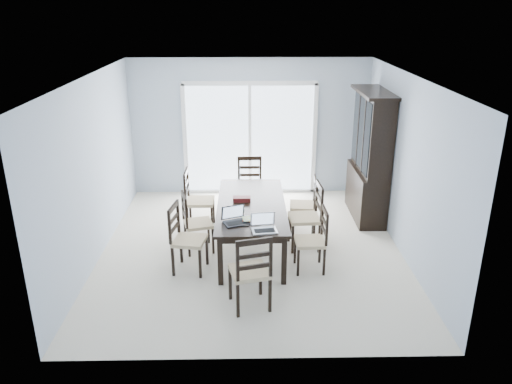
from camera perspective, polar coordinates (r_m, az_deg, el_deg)
floor at (r=7.67m, az=-0.52°, el=-6.56°), size 5.00×5.00×0.00m
ceiling at (r=6.87m, az=-0.59°, el=13.05°), size 5.00×5.00×0.00m
back_wall at (r=9.57m, az=-0.71°, el=7.38°), size 4.50×0.02×2.60m
wall_left at (r=7.49m, az=-18.04°, el=2.46°), size 0.02×5.00×2.60m
wall_right at (r=7.53m, az=16.85°, el=2.69°), size 0.02×5.00×2.60m
balcony at (r=10.92m, az=-0.72°, el=1.70°), size 4.50×2.00×0.10m
railing at (r=11.70m, az=-0.78°, el=6.09°), size 4.50×0.06×1.10m
dining_table at (r=7.39m, az=-0.54°, el=-1.92°), size 1.00×2.20×0.75m
china_hutch at (r=8.68m, az=12.87°, el=3.86°), size 0.50×1.38×2.20m
sliding_door at (r=9.60m, az=-0.71°, el=6.11°), size 2.52×0.05×2.18m
chair_left_near at (r=6.94m, az=-8.43°, el=-4.43°), size 0.50×0.49×1.13m
chair_left_mid at (r=7.46m, az=-7.34°, el=-2.77°), size 0.50×0.49×1.06m
chair_left_far at (r=8.19m, az=-7.11°, el=-0.15°), size 0.45×0.44×1.17m
chair_right_near at (r=6.94m, az=6.95°, el=-4.68°), size 0.42×0.41×1.06m
chair_right_mid at (r=7.54m, az=6.33°, el=-1.95°), size 0.48×0.47×1.18m
chair_right_far at (r=8.13m, az=5.96°, el=-0.72°), size 0.44×0.43×1.05m
chair_end_near at (r=5.97m, az=-0.50°, el=-8.34°), size 0.54×0.55×1.18m
chair_end_far at (r=8.84m, az=-0.71°, el=1.51°), size 0.44×0.45×1.14m
laptop_dark at (r=6.70m, az=-2.26°, el=-3.20°), size 0.39×0.33×0.22m
laptop_silver at (r=6.47m, az=0.97°, el=-4.08°), size 0.35×0.27×0.22m
book_stack at (r=6.80m, az=-0.64°, el=-3.14°), size 0.25×0.21×0.04m
cell_phone at (r=6.65m, az=-1.30°, el=-3.85°), size 0.13×0.08×0.01m
game_box at (r=7.45m, az=-1.64°, el=-0.81°), size 0.26×0.13×0.07m
hot_tub at (r=10.90m, az=-5.94°, el=4.66°), size 2.31×2.15×1.02m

